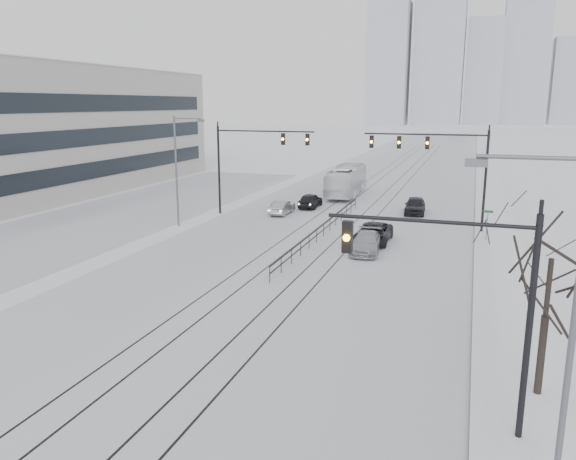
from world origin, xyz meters
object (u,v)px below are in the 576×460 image
(sedan_sb_inner, at_px, (310,200))
(box_truck, at_px, (346,181))
(bare_tree, at_px, (550,273))
(sedan_sb_outer, at_px, (282,208))
(sedan_nb_right, at_px, (366,243))
(sedan_nb_far, at_px, (415,206))
(sedan_nb_front, at_px, (373,233))
(traffic_mast_near, at_px, (473,292))

(sedan_sb_inner, bearing_deg, box_truck, -102.02)
(sedan_sb_inner, relative_size, box_truck, 0.37)
(bare_tree, bearing_deg, sedan_sb_outer, 123.94)
(sedan_nb_right, bearing_deg, bare_tree, -65.55)
(sedan_sb_outer, distance_m, sedan_nb_far, 12.27)
(sedan_sb_outer, xyz_separation_m, sedan_nb_front, (9.82, -8.09, 0.06))
(sedan_sb_outer, relative_size, sedan_nb_front, 0.77)
(bare_tree, relative_size, box_truck, 0.53)
(sedan_sb_outer, bearing_deg, sedan_nb_right, 131.63)
(traffic_mast_near, xyz_separation_m, sedan_nb_far, (-5.10, 35.47, -3.79))
(sedan_nb_right, xyz_separation_m, sedan_nb_far, (1.73, 15.09, 0.09))
(sedan_nb_right, bearing_deg, sedan_sb_inner, 115.39)
(traffic_mast_near, height_order, sedan_nb_right, traffic_mast_near)
(sedan_nb_front, xyz_separation_m, sedan_nb_right, (0.00, -2.86, -0.02))
(bare_tree, distance_m, sedan_sb_inner, 37.04)
(traffic_mast_near, height_order, sedan_nb_far, traffic_mast_near)
(traffic_mast_near, xyz_separation_m, sedan_sb_inner, (-15.14, 35.40, -3.85))
(bare_tree, relative_size, sedan_nb_right, 1.30)
(sedan_sb_inner, distance_m, sedan_nb_far, 10.03)
(sedan_nb_front, distance_m, box_truck, 21.75)
(sedan_sb_outer, height_order, sedan_nb_right, sedan_nb_right)
(sedan_sb_outer, distance_m, box_truck, 13.04)
(sedan_nb_front, bearing_deg, sedan_nb_right, -90.01)
(bare_tree, relative_size, sedan_sb_inner, 1.45)
(traffic_mast_near, bearing_deg, box_truck, 107.02)
(sedan_nb_front, bearing_deg, traffic_mast_near, -73.65)
(sedan_nb_far, bearing_deg, sedan_sb_outer, -163.33)
(sedan_sb_inner, bearing_deg, sedan_nb_front, 123.47)
(bare_tree, bearing_deg, sedan_sb_inner, 118.44)
(sedan_nb_front, height_order, sedan_nb_right, sedan_nb_front)
(traffic_mast_near, relative_size, sedan_nb_front, 1.39)
(bare_tree, xyz_separation_m, sedan_sb_inner, (-17.55, 32.40, -3.77))
(traffic_mast_near, height_order, sedan_sb_outer, traffic_mast_near)
(sedan_sb_inner, bearing_deg, sedan_nb_far, 179.55)
(sedan_nb_right, distance_m, sedan_nb_far, 15.19)
(bare_tree, xyz_separation_m, box_truck, (-15.86, 40.94, -2.89))
(sedan_nb_far, bearing_deg, sedan_nb_front, -101.09)
(sedan_sb_inner, bearing_deg, sedan_nb_right, 118.08)
(sedan_nb_right, relative_size, box_truck, 0.41)
(traffic_mast_near, bearing_deg, sedan_nb_right, 108.53)
(bare_tree, xyz_separation_m, sedan_nb_far, (-7.51, 32.47, -3.72))
(traffic_mast_near, height_order, sedan_nb_front, traffic_mast_near)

